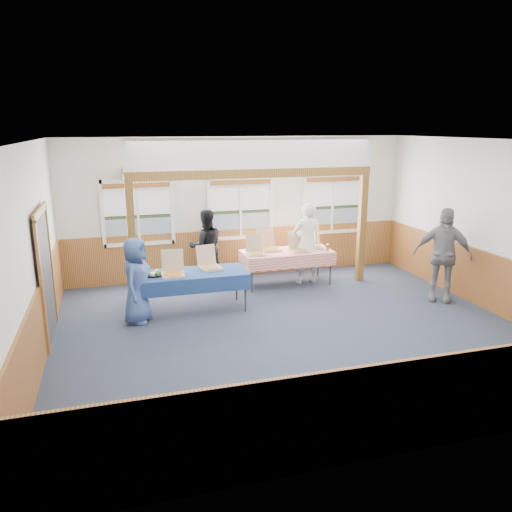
{
  "coord_description": "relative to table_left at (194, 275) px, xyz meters",
  "views": [
    {
      "loc": [
        -2.83,
        -7.54,
        3.43
      ],
      "look_at": [
        -0.34,
        1.0,
        1.1
      ],
      "focal_mm": 35.0,
      "sensor_mm": 36.0,
      "label": 1
    }
  ],
  "objects": [
    {
      "name": "floor",
      "position": [
        1.44,
        -1.43,
        -0.7
      ],
      "size": [
        8.0,
        8.0,
        0.0
      ],
      "primitive_type": "plane",
      "color": "#293143",
      "rests_on": "ground"
    },
    {
      "name": "ceiling",
      "position": [
        1.44,
        -1.43,
        2.5
      ],
      "size": [
        8.0,
        8.0,
        0.0
      ],
      "primitive_type": "plane",
      "rotation": [
        3.14,
        0.0,
        0.0
      ],
      "color": "white",
      "rests_on": "wall_back"
    },
    {
      "name": "wall_back",
      "position": [
        1.44,
        2.07,
        0.9
      ],
      "size": [
        8.0,
        0.0,
        8.0
      ],
      "primitive_type": "plane",
      "rotation": [
        1.57,
        0.0,
        0.0
      ],
      "color": "silver",
      "rests_on": "floor"
    },
    {
      "name": "wall_front",
      "position": [
        1.44,
        -4.93,
        0.9
      ],
      "size": [
        8.0,
        0.0,
        8.0
      ],
      "primitive_type": "plane",
      "rotation": [
        -1.57,
        0.0,
        0.0
      ],
      "color": "silver",
      "rests_on": "floor"
    },
    {
      "name": "wall_left",
      "position": [
        -2.56,
        -1.43,
        0.9
      ],
      "size": [
        0.0,
        8.0,
        8.0
      ],
      "primitive_type": "plane",
      "rotation": [
        1.57,
        0.0,
        1.57
      ],
      "color": "silver",
      "rests_on": "floor"
    },
    {
      "name": "wall_right",
      "position": [
        5.44,
        -1.43,
        0.9
      ],
      "size": [
        0.0,
        8.0,
        8.0
      ],
      "primitive_type": "plane",
      "rotation": [
        1.57,
        0.0,
        -1.57
      ],
      "color": "silver",
      "rests_on": "floor"
    },
    {
      "name": "wainscot_back",
      "position": [
        1.44,
        2.04,
        -0.15
      ],
      "size": [
        7.98,
        0.05,
        1.1
      ],
      "primitive_type": "cube",
      "color": "brown",
      "rests_on": "floor"
    },
    {
      "name": "wainscot_front",
      "position": [
        1.44,
        -4.91,
        -0.15
      ],
      "size": [
        7.98,
        0.05,
        1.1
      ],
      "primitive_type": "cube",
      "color": "brown",
      "rests_on": "floor"
    },
    {
      "name": "wainscot_left",
      "position": [
        -2.54,
        -1.43,
        -0.15
      ],
      "size": [
        0.05,
        6.98,
        1.1
      ],
      "primitive_type": "cube",
      "color": "brown",
      "rests_on": "floor"
    },
    {
      "name": "wainscot_right",
      "position": [
        5.41,
        -1.43,
        -0.15
      ],
      "size": [
        0.05,
        6.98,
        1.1
      ],
      "primitive_type": "cube",
      "color": "brown",
      "rests_on": "floor"
    },
    {
      "name": "cased_opening",
      "position": [
        -2.52,
        -0.53,
        0.35
      ],
      "size": [
        0.06,
        1.3,
        2.1
      ],
      "primitive_type": "cube",
      "color": "#2F2F2F",
      "rests_on": "wall_left"
    },
    {
      "name": "window_left",
      "position": [
        -0.86,
        2.03,
        0.97
      ],
      "size": [
        1.56,
        0.1,
        1.46
      ],
      "color": "white",
      "rests_on": "wall_back"
    },
    {
      "name": "window_mid",
      "position": [
        1.44,
        2.03,
        0.97
      ],
      "size": [
        1.56,
        0.1,
        1.46
      ],
      "color": "white",
      "rests_on": "wall_back"
    },
    {
      "name": "window_right",
      "position": [
        3.74,
        2.03,
        0.97
      ],
      "size": [
        1.56,
        0.1,
        1.46
      ],
      "color": "white",
      "rests_on": "wall_back"
    },
    {
      "name": "post_left",
      "position": [
        -1.06,
        0.87,
        0.5
      ],
      "size": [
        0.15,
        0.15,
        2.4
      ],
      "primitive_type": "cube",
      "color": "brown",
      "rests_on": "floor"
    },
    {
      "name": "post_right",
      "position": [
        3.94,
        0.87,
        0.5
      ],
      "size": [
        0.15,
        0.15,
        2.4
      ],
      "primitive_type": "cube",
      "color": "brown",
      "rests_on": "floor"
    },
    {
      "name": "cross_beam",
      "position": [
        1.44,
        0.87,
        1.79
      ],
      "size": [
        5.15,
        0.18,
        0.18
      ],
      "primitive_type": "cube",
      "color": "brown",
      "rests_on": "post_left"
    },
    {
      "name": "table_left",
      "position": [
        0.0,
        0.0,
        0.0
      ],
      "size": [
        2.13,
        1.23,
        0.76
      ],
      "rotation": [
        0.0,
        0.0,
        -0.18
      ],
      "color": "#2F2F2F",
      "rests_on": "floor"
    },
    {
      "name": "table_right",
      "position": [
        2.24,
        1.06,
        -0.0
      ],
      "size": [
        2.08,
        1.14,
        0.76
      ],
      "rotation": [
        0.0,
        0.0,
        0.14
      ],
      "color": "#2F2F2F",
      "rests_on": "floor"
    },
    {
      "name": "pizza_box_a",
      "position": [
        -0.4,
        -0.11,
        0.12
      ],
      "size": [
        0.45,
        0.53,
        0.44
      ],
      "rotation": [
        0.0,
        0.0,
        -0.09
      ],
      "color": "tan",
      "rests_on": "table_left"
    },
    {
      "name": "pizza_box_b",
      "position": [
        0.34,
        0.16,
        0.12
      ],
      "size": [
        0.47,
        0.54,
        0.42
      ],
      "rotation": [
        0.0,
        0.0,
        0.19
      ],
      "color": "tan",
      "rests_on": "table_left"
    },
    {
      "name": "pizza_box_c",
      "position": [
        1.5,
        0.96,
        0.12
      ],
      "size": [
        0.41,
        0.49,
        0.41
      ],
      "rotation": [
        0.0,
        0.0,
        -0.1
      ],
      "color": "tan",
      "rests_on": "table_right"
    },
    {
      "name": "pizza_box_d",
      "position": [
        1.89,
        1.25,
        0.12
      ],
      "size": [
        0.46,
        0.54,
        0.46
      ],
      "rotation": [
        0.0,
        0.0,
        0.09
      ],
      "color": "tan",
      "rests_on": "table_right"
    },
    {
      "name": "pizza_box_e",
      "position": [
        2.49,
        0.98,
        0.12
      ],
      "size": [
        0.4,
        0.48,
        0.42
      ],
      "rotation": [
        0.0,
        0.0,
        -0.04
      ],
      "color": "tan",
      "rests_on": "table_right"
    },
    {
      "name": "pizza_box_f",
      "position": [
        2.9,
        1.2,
        0.12
      ],
      "size": [
        0.5,
        0.58,
        0.47
      ],
      "rotation": [
        0.0,
        0.0,
        -0.16
      ],
      "color": "tan",
      "rests_on": "table_right"
    },
    {
      "name": "veggie_tray",
      "position": [
        -0.75,
        0.0,
        0.08
      ],
      "size": [
        0.38,
        0.38,
        0.09
      ],
      "color": "black",
      "rests_on": "table_left"
    },
    {
      "name": "drink_glass",
      "position": [
        3.09,
        0.81,
        0.13
      ],
      "size": [
        0.07,
        0.07,
        0.15
      ],
      "primitive_type": "cylinder",
      "color": "#9E5D1A",
      "rests_on": "table_right"
    },
    {
      "name": "woman_white",
      "position": [
        2.68,
        1.02,
        0.2
      ],
      "size": [
        0.68,
        0.46,
        1.81
      ],
      "primitive_type": "imported",
      "rotation": [
        0.0,
        0.0,
        3.19
      ],
      "color": "white",
      "rests_on": "floor"
    },
    {
      "name": "woman_black",
      "position": [
        0.55,
        1.67,
        0.13
      ],
      "size": [
        0.82,
        0.65,
        1.66
      ],
      "primitive_type": "imported",
      "rotation": [
        0.0,
        0.0,
        3.17
      ],
      "color": "black",
      "rests_on": "floor"
    },
    {
      "name": "man_blue",
      "position": [
        -1.07,
        -0.3,
        0.07
      ],
      "size": [
        0.74,
        0.89,
        1.55
      ],
      "primitive_type": "imported",
      "rotation": [
        0.0,
        0.0,
        1.19
      ],
      "color": "#39538F",
      "rests_on": "floor"
    },
    {
      "name": "person_grey",
      "position": [
        4.85,
        -0.8,
        0.24
      ],
      "size": [
        1.17,
        1.03,
        1.89
      ],
      "primitive_type": "imported",
      "rotation": [
        0.0,
        0.0,
        -0.63
      ],
      "color": "gray",
      "rests_on": "floor"
    }
  ]
}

